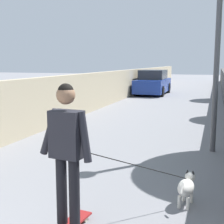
{
  "coord_description": "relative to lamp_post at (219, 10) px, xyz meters",
  "views": [
    {
      "loc": [
        -0.45,
        -2.23,
        2.03
      ],
      "look_at": [
        5.84,
        -0.18,
        1.0
      ],
      "focal_mm": 51.41,
      "sensor_mm": 36.0,
      "label": 1
    }
  ],
  "objects": [
    {
      "name": "lamp_post",
      "position": [
        0.0,
        0.0,
        0.0
      ],
      "size": [
        0.36,
        0.36,
        4.65
      ],
      "color": "#4C4C51",
      "rests_on": "ground"
    },
    {
      "name": "ground_plane",
      "position": [
        6.93,
        2.21,
        -3.15
      ],
      "size": [
        80.0,
        80.0,
        0.0
      ],
      "primitive_type": "plane",
      "color": "gray"
    },
    {
      "name": "dog",
      "position": [
        -3.04,
        0.33,
        -2.87
      ],
      "size": [
        1.5,
        1.42,
        1.06
      ],
      "color": "white",
      "rests_on": "ground"
    },
    {
      "name": "car_near",
      "position": [
        12.74,
        3.83,
        -2.43
      ],
      "size": [
        4.21,
        1.8,
        1.54
      ],
      "color": "navy",
      "rests_on": "ground"
    },
    {
      "name": "person_skateboarder",
      "position": [
        -4.23,
        1.61,
        -2.06
      ],
      "size": [
        0.27,
        0.72,
        1.71
      ],
      "color": "black",
      "rests_on": "skateboard"
    },
    {
      "name": "wall_left",
      "position": [
        4.93,
        4.98,
        -2.36
      ],
      "size": [
        48.0,
        0.3,
        1.58
      ],
      "primitive_type": "cube",
      "color": "tan",
      "rests_on": "ground"
    }
  ]
}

